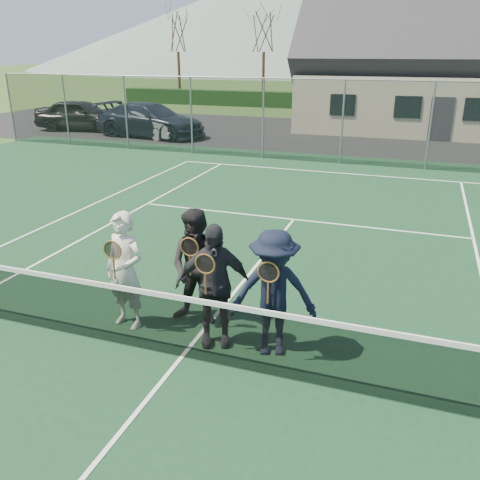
{
  "coord_description": "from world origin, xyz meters",
  "views": [
    {
      "loc": [
        2.74,
        -5.35,
        3.97
      ],
      "look_at": [
        0.32,
        1.5,
        1.25
      ],
      "focal_mm": 38.0,
      "sensor_mm": 36.0,
      "label": 1
    }
  ],
  "objects": [
    {
      "name": "car_b",
      "position": [
        -9.73,
        16.54,
        0.63
      ],
      "size": [
        4.03,
        2.22,
        1.26
      ],
      "primitive_type": "imported",
      "rotation": [
        0.0,
        0.0,
        1.33
      ],
      "color": "gray",
      "rests_on": "ground"
    },
    {
      "name": "tree_c",
      "position": [
        2.0,
        33.0,
        5.79
      ],
      "size": [
        3.2,
        3.2,
        7.77
      ],
      "color": "#392214",
      "rests_on": "ground"
    },
    {
      "name": "hill_west",
      "position": [
        -25.0,
        95.0,
        9.0
      ],
      "size": [
        110.0,
        110.0,
        18.0
      ],
      "primitive_type": "cone",
      "color": "slate",
      "rests_on": "ground"
    },
    {
      "name": "hedge_row",
      "position": [
        0.0,
        32.0,
        0.55
      ],
      "size": [
        40.0,
        1.2,
        1.1
      ],
      "primitive_type": "cube",
      "color": "black",
      "rests_on": "ground"
    },
    {
      "name": "car_a",
      "position": [
        -14.15,
        17.44,
        0.8
      ],
      "size": [
        4.94,
        2.63,
        1.6
      ],
      "primitive_type": "imported",
      "rotation": [
        0.0,
        0.0,
        1.73
      ],
      "color": "black",
      "rests_on": "ground"
    },
    {
      "name": "player_c",
      "position": [
        0.27,
        0.52,
        0.92
      ],
      "size": [
        1.14,
        0.79,
        1.8
      ],
      "color": "#25262A",
      "rests_on": "court_surface"
    },
    {
      "name": "tennis_net",
      "position": [
        0.0,
        0.0,
        0.54
      ],
      "size": [
        11.68,
        0.08,
        1.1
      ],
      "color": "slate",
      "rests_on": "ground"
    },
    {
      "name": "player_d",
      "position": [
        1.13,
        0.55,
        0.92
      ],
      "size": [
        1.3,
        0.96,
        1.8
      ],
      "color": "black",
      "rests_on": "court_surface"
    },
    {
      "name": "clubhouse",
      "position": [
        4.0,
        24.0,
        3.99
      ],
      "size": [
        15.6,
        8.2,
        7.7
      ],
      "color": "beige",
      "rests_on": "ground"
    },
    {
      "name": "tarmac_carpark",
      "position": [
        -4.0,
        20.0,
        0.01
      ],
      "size": [
        40.0,
        12.0,
        0.01
      ],
      "primitive_type": "cube",
      "color": "black",
      "rests_on": "ground"
    },
    {
      "name": "ground",
      "position": [
        0.0,
        20.0,
        0.0
      ],
      "size": [
        220.0,
        220.0,
        0.0
      ],
      "primitive_type": "plane",
      "color": "#2F4E1B",
      "rests_on": "ground"
    },
    {
      "name": "player_a",
      "position": [
        -1.14,
        0.54,
        0.92
      ],
      "size": [
        0.72,
        0.55,
        1.8
      ],
      "color": "silver",
      "rests_on": "court_surface"
    },
    {
      "name": "tree_a",
      "position": [
        -16.0,
        33.0,
        5.79
      ],
      "size": [
        3.2,
        3.2,
        7.77
      ],
      "color": "#3D2816",
      "rests_on": "ground"
    },
    {
      "name": "car_c",
      "position": [
        -9.7,
        16.78,
        0.8
      ],
      "size": [
        5.76,
        2.88,
        1.61
      ],
      "primitive_type": "imported",
      "rotation": [
        0.0,
        0.0,
        1.45
      ],
      "color": "black",
      "rests_on": "ground"
    },
    {
      "name": "court_markings",
      "position": [
        0.0,
        0.0,
        0.02
      ],
      "size": [
        11.03,
        23.83,
        0.01
      ],
      "color": "white",
      "rests_on": "court_surface"
    },
    {
      "name": "court_surface",
      "position": [
        0.0,
        0.0,
        0.01
      ],
      "size": [
        30.0,
        30.0,
        0.02
      ],
      "primitive_type": "cube",
      "color": "#14381E",
      "rests_on": "ground"
    },
    {
      "name": "tree_b",
      "position": [
        -9.0,
        33.0,
        5.79
      ],
      "size": [
        3.2,
        3.2,
        7.77
      ],
      "color": "#392514",
      "rests_on": "ground"
    },
    {
      "name": "player_b",
      "position": [
        -0.18,
        1.01,
        0.92
      ],
      "size": [
        0.91,
        0.72,
        1.8
      ],
      "color": "black",
      "rests_on": "court_surface"
    },
    {
      "name": "perimeter_fence",
      "position": [
        0.0,
        13.5,
        1.52
      ],
      "size": [
        30.07,
        0.07,
        3.02
      ],
      "color": "slate",
      "rests_on": "ground"
    }
  ]
}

